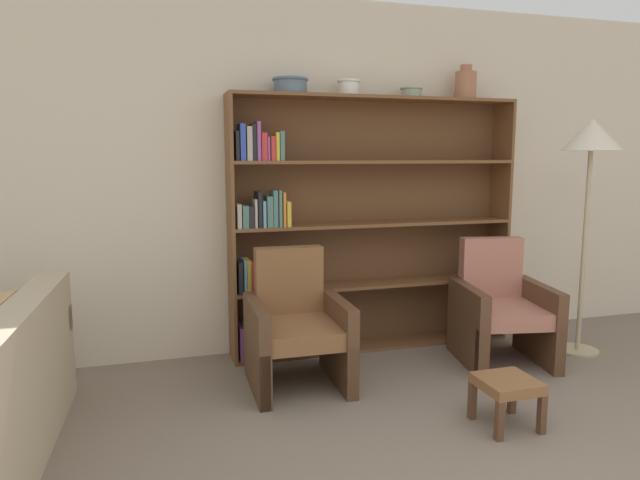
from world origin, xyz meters
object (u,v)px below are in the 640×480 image
(bowl_olive, at_px, (349,87))
(floor_lamp, at_px, (591,148))
(bookshelf, at_px, (348,232))
(armchair_cushioned, at_px, (500,310))
(vase_tall, at_px, (466,84))
(footstool, at_px, (507,388))
(bowl_stoneware, at_px, (290,85))
(bowl_slate, at_px, (411,92))
(armchair_leather, at_px, (296,328))

(bowl_olive, relative_size, floor_lamp, 0.10)
(bowl_olive, bearing_deg, bookshelf, 66.39)
(bookshelf, distance_m, armchair_cushioned, 1.31)
(vase_tall, bearing_deg, footstool, -110.35)
(bowl_stoneware, distance_m, bowl_slate, 0.98)
(bowl_stoneware, bearing_deg, bookshelf, 2.91)
(bowl_olive, bearing_deg, footstool, -74.17)
(bowl_slate, xyz_separation_m, floor_lamp, (1.23, -0.59, -0.44))
(bowl_stoneware, relative_size, floor_lamp, 0.15)
(bowl_stoneware, xyz_separation_m, vase_tall, (1.46, -0.00, 0.05))
(bowl_slate, bearing_deg, vase_tall, -0.00)
(vase_tall, bearing_deg, bowl_olive, 180.00)
(floor_lamp, bearing_deg, bowl_olive, 161.26)
(bookshelf, relative_size, armchair_leather, 2.54)
(bookshelf, xyz_separation_m, vase_tall, (0.99, -0.02, 1.17))
(vase_tall, distance_m, footstool, 2.50)
(bowl_olive, bearing_deg, floor_lamp, -18.74)
(bookshelf, xyz_separation_m, footstool, (0.42, -1.56, -0.73))
(bowl_stoneware, bearing_deg, floor_lamp, -15.05)
(armchair_leather, height_order, floor_lamp, floor_lamp)
(bowl_stoneware, xyz_separation_m, armchair_cushioned, (1.49, -0.57, -1.68))
(bookshelf, bearing_deg, bowl_slate, -2.67)
(footstool, bearing_deg, armchair_cushioned, 58.01)
(bookshelf, relative_size, floor_lamp, 1.27)
(bowl_stoneware, xyz_separation_m, bowl_slate, (0.98, 0.00, -0.02))
(bowl_slate, relative_size, vase_tall, 0.66)
(bookshelf, xyz_separation_m, armchair_cushioned, (1.03, -0.59, -0.56))
(bowl_olive, height_order, armchair_leather, bowl_olive)
(floor_lamp, height_order, footstool, floor_lamp)
(bookshelf, bearing_deg, bowl_olive, -113.61)
(armchair_leather, distance_m, armchair_cushioned, 1.61)
(bookshelf, xyz_separation_m, armchair_leather, (-0.58, -0.59, -0.56))
(bowl_olive, relative_size, vase_tall, 0.65)
(bookshelf, relative_size, footstool, 7.36)
(armchair_leather, xyz_separation_m, footstool, (1.00, -0.97, -0.16))
(vase_tall, height_order, armchair_cushioned, vase_tall)
(armchair_cushioned, height_order, footstool, armchair_cushioned)
(armchair_leather, height_order, armchair_cushioned, same)
(bowl_stoneware, xyz_separation_m, bowl_olive, (0.46, -0.00, 0.00))
(vase_tall, bearing_deg, floor_lamp, -38.48)
(vase_tall, xyz_separation_m, footstool, (-0.57, -1.53, -1.89))
(armchair_cushioned, xyz_separation_m, footstool, (-0.60, -0.97, -0.16))
(bowl_olive, bearing_deg, bowl_stoneware, 180.00)
(vase_tall, bearing_deg, bowl_stoneware, 180.00)
(bowl_slate, height_order, armchair_leather, bowl_slate)
(bowl_slate, bearing_deg, bookshelf, 177.33)
(armchair_leather, bearing_deg, bowl_slate, -151.29)
(bookshelf, bearing_deg, floor_lamp, -19.55)
(bowl_olive, height_order, floor_lamp, bowl_olive)
(armchair_cushioned, bearing_deg, bowl_stoneware, -10.04)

